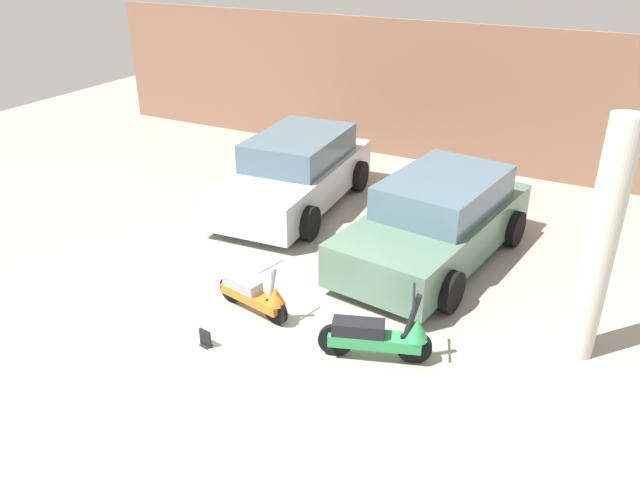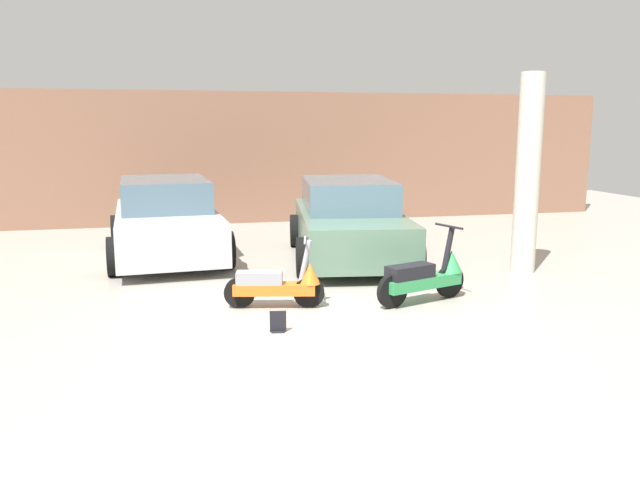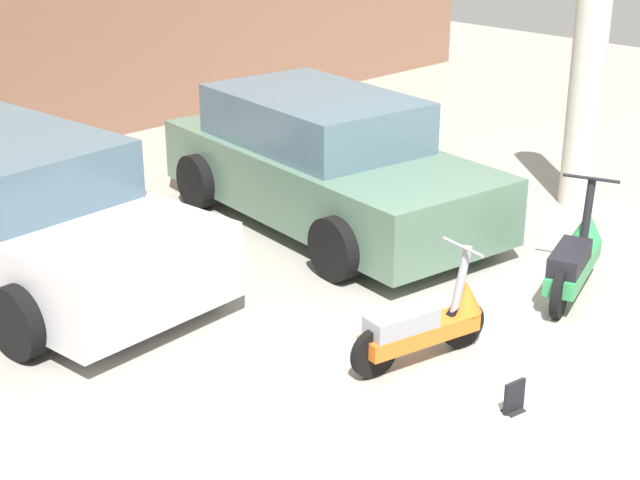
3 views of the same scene
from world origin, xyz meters
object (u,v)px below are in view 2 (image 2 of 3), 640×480
Objects in this scene: scooter_front_left at (279,284)px; placard_near_left_scooter at (278,323)px; car_rear_center at (349,221)px; support_column_side at (528,174)px; scooter_front_right at (426,276)px; car_rear_left at (166,220)px.

scooter_front_left is 1.05m from placard_near_left_scooter.
car_rear_center is 3.27m from support_column_side.
car_rear_center is (-0.27, 3.12, 0.33)m from scooter_front_right.
car_rear_center is (3.33, -0.95, 0.00)m from car_rear_left.
car_rear_left is (-3.60, 4.07, 0.32)m from scooter_front_right.
placard_near_left_scooter is (1.36, -4.92, -0.59)m from car_rear_left.
scooter_front_left is 4.22m from car_rear_left.
placard_near_left_scooter is at bearing -178.01° from scooter_front_right.
scooter_front_right is 3.01m from support_column_side.
support_column_side is (4.58, 2.24, 1.54)m from placard_near_left_scooter.
car_rear_left is at bearing -97.88° from car_rear_center.
scooter_front_left is at bearing 80.39° from placard_near_left_scooter.
scooter_front_right reaches higher than scooter_front_left.
car_rear_center reaches higher than placard_near_left_scooter.
support_column_side is (2.34, 1.39, 1.28)m from scooter_front_right.
car_rear_center is 17.44× the size of placard_near_left_scooter.
scooter_front_right is 0.32× the size of car_rear_center.
car_rear_center is 1.37× the size of support_column_side.
placard_near_left_scooter is 0.08× the size of support_column_side.
car_rear_center is 4.48m from placard_near_left_scooter.
placard_near_left_scooter is at bearing -18.43° from car_rear_center.
scooter_front_left is 4.76m from support_column_side.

